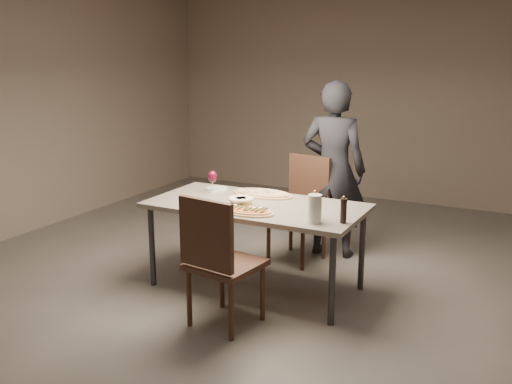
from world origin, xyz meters
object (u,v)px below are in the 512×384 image
at_px(dining_table, 256,210).
at_px(ham_pizza, 263,194).
at_px(carafe, 315,209).
at_px(bread_basket, 241,201).
at_px(chair_near, 217,256).
at_px(diner, 333,170).
at_px(zucchini_pizza, 245,210).
at_px(pepper_mill_left, 315,206).
at_px(chair_far, 302,202).

height_order(dining_table, ham_pizza, ham_pizza).
relative_size(ham_pizza, carafe, 2.60).
bearing_deg(bread_basket, chair_near, -75.66).
bearing_deg(diner, chair_near, 78.30).
xyz_separation_m(zucchini_pizza, carafe, (0.59, -0.01, 0.09)).
xyz_separation_m(ham_pizza, chair_near, (0.17, -1.07, -0.20)).
bearing_deg(chair_near, ham_pizza, 106.91).
distance_m(bread_basket, carafe, 0.74).
xyz_separation_m(bread_basket, chair_near, (0.17, -0.67, -0.23)).
height_order(dining_table, bread_basket, bread_basket).
bearing_deg(carafe, pepper_mill_left, 111.21).
bearing_deg(bread_basket, carafe, -13.27).
height_order(zucchini_pizza, ham_pizza, zucchini_pizza).
bearing_deg(zucchini_pizza, chair_near, -69.36).
xyz_separation_m(pepper_mill_left, chair_far, (-0.54, 1.06, -0.29)).
bearing_deg(bread_basket, chair_far, 81.99).
xyz_separation_m(zucchini_pizza, diner, (0.24, 1.37, 0.10)).
distance_m(zucchini_pizza, carafe, 0.60).
height_order(bread_basket, diner, diner).
relative_size(dining_table, carafe, 8.36).
bearing_deg(pepper_mill_left, dining_table, 161.67).
bearing_deg(dining_table, diner, 75.15).
bearing_deg(carafe, chair_far, 116.49).
bearing_deg(dining_table, ham_pizza, 105.19).
distance_m(ham_pizza, diner, 0.90).
xyz_separation_m(ham_pizza, pepper_mill_left, (0.68, -0.48, 0.09)).
relative_size(dining_table, ham_pizza, 3.22).
relative_size(ham_pizza, diner, 0.32).
bearing_deg(ham_pizza, carafe, -51.08).
relative_size(pepper_mill_left, diner, 0.13).
relative_size(zucchini_pizza, chair_far, 0.49).
distance_m(zucchini_pizza, pepper_mill_left, 0.57).
bearing_deg(ham_pizza, pepper_mill_left, -47.69).
bearing_deg(chair_far, diner, -124.89).
xyz_separation_m(zucchini_pizza, chair_near, (0.05, -0.51, -0.20)).
relative_size(dining_table, diner, 1.04).
bearing_deg(ham_pizza, diner, 53.31).
distance_m(ham_pizza, pepper_mill_left, 0.84).
height_order(zucchini_pizza, chair_far, chair_far).
bearing_deg(chair_near, dining_table, 104.71).
relative_size(zucchini_pizza, ham_pizza, 0.89).
xyz_separation_m(dining_table, diner, (0.29, 1.09, 0.17)).
xyz_separation_m(bread_basket, pepper_mill_left, (0.68, -0.08, 0.06)).
bearing_deg(dining_table, pepper_mill_left, -18.33).
bearing_deg(pepper_mill_left, carafe, -68.79).
bearing_deg(chair_far, ham_pizza, 86.37).
height_order(pepper_mill_left, chair_far, chair_far).
height_order(chair_far, diner, diner).
distance_m(carafe, chair_far, 1.32).
xyz_separation_m(chair_near, diner, (0.19, 1.89, 0.30)).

